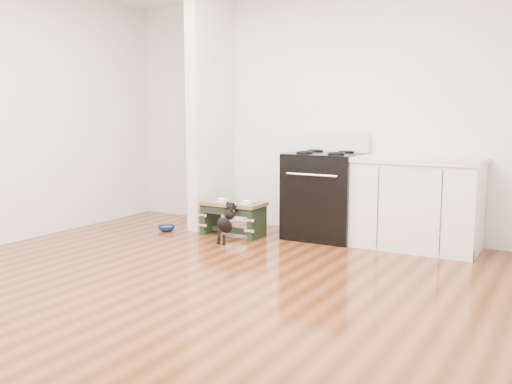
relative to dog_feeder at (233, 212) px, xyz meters
The scene contains 8 objects.
ground 1.90m from the dog_feeder, 69.26° to the right, with size 5.00×5.00×0.00m, color #4B230D.
room_shell 2.31m from the dog_feeder, 69.26° to the right, with size 5.00×5.00×5.00m.
partition_wall 1.24m from the dog_feeder, 145.97° to the left, with size 0.15×0.80×2.70m, color silver.
oven_range 1.02m from the dog_feeder, 23.81° to the left, with size 0.76×0.69×1.14m.
cabinet_run 1.95m from the dog_feeder, 12.56° to the left, with size 1.24×0.64×0.91m.
dog_feeder is the anchor object (origin of this frame).
puppy 0.34m from the dog_feeder, 68.85° to the right, with size 0.12×0.35×0.42m.
floor_bowl 0.85m from the dog_feeder, 167.43° to the right, with size 0.25×0.25×0.06m.
Camera 1 is at (2.64, -3.46, 1.35)m, focal length 40.00 mm.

